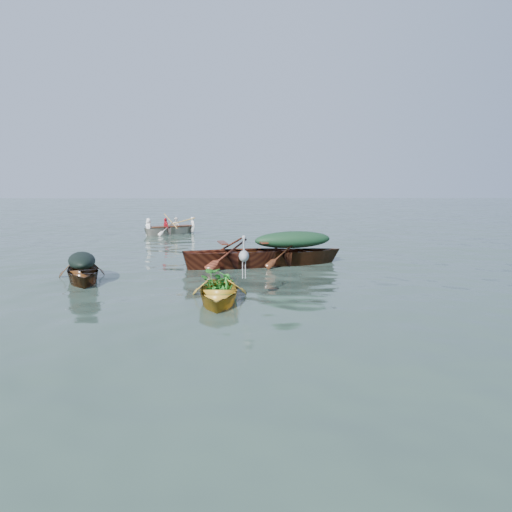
{
  "coord_description": "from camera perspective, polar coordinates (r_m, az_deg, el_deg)",
  "views": [
    {
      "loc": [
        -0.1,
        -12.26,
        2.51
      ],
      "look_at": [
        0.2,
        1.35,
        0.5
      ],
      "focal_mm": 35.0,
      "sensor_mm": 36.0,
      "label": 1
    }
  ],
  "objects": [
    {
      "name": "rowed_boat",
      "position": [
        24.82,
        -9.66,
        2.47
      ],
      "size": [
        3.69,
        2.89,
        0.84
      ],
      "primitive_type": "imported",
      "rotation": [
        0.0,
        0.0,
        2.13
      ],
      "color": "silver",
      "rests_on": "ground"
    },
    {
      "name": "green_tarp_cover",
      "position": [
        15.4,
        4.25,
        1.94
      ],
      "size": [
        2.58,
        1.4,
        0.52
      ],
      "primitive_type": "ellipsoid",
      "rotation": [
        0.0,
        0.0,
        1.84
      ],
      "color": "#163721",
      "rests_on": "green_tarp_boat"
    },
    {
      "name": "dinghy_weeds",
      "position": [
        11.06,
        -4.11,
        -1.16
      ],
      "size": [
        0.71,
        0.91,
        0.6
      ],
      "primitive_type": "imported",
      "rotation": [
        0.0,
        0.0,
        0.01
      ],
      "color": "#1A6019",
      "rests_on": "yellow_dinghy"
    },
    {
      "name": "green_tarp_boat",
      "position": [
        15.51,
        4.22,
        -0.94
      ],
      "size": [
        4.69,
        2.55,
        1.05
      ],
      "primitive_type": "imported",
      "rotation": [
        0.0,
        0.0,
        1.84
      ],
      "color": "#4A2011",
      "rests_on": "ground"
    },
    {
      "name": "heron",
      "position": [
        10.53,
        -1.38,
        -0.74
      ],
      "size": [
        0.28,
        0.4,
        0.92
      ],
      "primitive_type": null,
      "rotation": [
        0.0,
        0.0,
        0.01
      ],
      "color": "#9DA0A6",
      "rests_on": "yellow_dinghy"
    },
    {
      "name": "yellow_dinghy",
      "position": [
        10.65,
        -4.34,
        -5.25
      ],
      "size": [
        1.27,
        2.88,
        0.75
      ],
      "primitive_type": "imported",
      "rotation": [
        0.0,
        0.0,
        0.01
      ],
      "color": "#C28225",
      "rests_on": "ground"
    },
    {
      "name": "dark_tarp_cover",
      "position": [
        13.5,
        -19.3,
        -0.24
      ],
      "size": [
        1.21,
        1.91,
        0.4
      ],
      "primitive_type": "ellipsoid",
      "rotation": [
        0.0,
        0.0,
        0.33
      ],
      "color": "black",
      "rests_on": "dark_covered_boat"
    },
    {
      "name": "oars",
      "position": [
        24.78,
        -9.68,
        3.5
      ],
      "size": [
        1.89,
        2.52,
        0.06
      ],
      "primitive_type": null,
      "rotation": [
        0.0,
        0.0,
        2.13
      ],
      "color": "#A6803F",
      "rests_on": "rowed_boat"
    },
    {
      "name": "thwart_benches",
      "position": [
        14.92,
        -1.56,
        1.09
      ],
      "size": [
        2.61,
        1.41,
        0.04
      ],
      "primitive_type": null,
      "rotation": [
        0.0,
        0.0,
        1.78
      ],
      "color": "#431A0F",
      "rests_on": "open_wooden_boat"
    },
    {
      "name": "open_wooden_boat",
      "position": [
        15.01,
        -1.55,
        -1.24
      ],
      "size": [
        5.16,
        2.52,
        1.19
      ],
      "primitive_type": "imported",
      "rotation": [
        0.0,
        0.0,
        1.78
      ],
      "color": "maroon",
      "rests_on": "ground"
    },
    {
      "name": "dark_covered_boat",
      "position": [
        13.59,
        -19.18,
        -2.72
      ],
      "size": [
        2.2,
        3.47,
        0.79
      ],
      "primitive_type": "imported",
      "rotation": [
        0.0,
        0.0,
        0.33
      ],
      "color": "#4E2D12",
      "rests_on": "ground"
    },
    {
      "name": "ground",
      "position": [
        12.52,
        -0.79,
        -3.17
      ],
      "size": [
        140.0,
        140.0,
        0.0
      ],
      "primitive_type": "plane",
      "color": "#31453A",
      "rests_on": "ground"
    },
    {
      "name": "rowers",
      "position": [
        24.76,
        -9.7,
        4.31
      ],
      "size": [
        2.7,
        2.21,
        0.76
      ],
      "primitive_type": "imported",
      "rotation": [
        0.0,
        0.0,
        2.13
      ],
      "color": "silver",
      "rests_on": "rowed_boat"
    }
  ]
}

